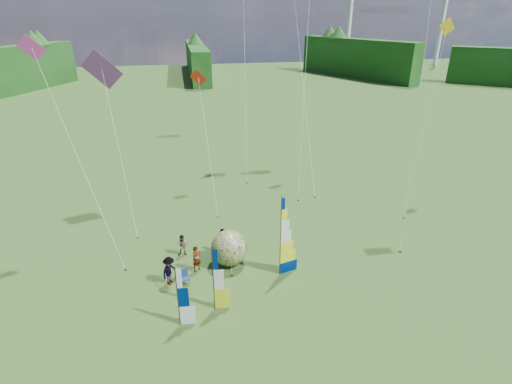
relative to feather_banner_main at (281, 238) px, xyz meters
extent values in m
plane|color=#3C551F|center=(-0.40, -3.62, -2.58)|extent=(220.00, 220.00, 0.00)
sphere|color=navy|center=(-2.88, 1.72, -1.43)|extent=(2.62, 2.62, 2.30)
imported|color=#66594C|center=(-4.94, 1.33, -1.73)|extent=(0.74, 0.68, 1.70)
imported|color=#66594C|center=(-5.74, 3.20, -1.82)|extent=(0.78, 0.45, 1.51)
imported|color=#66594C|center=(-6.57, 0.30, -1.67)|extent=(1.02, 1.22, 1.82)
imported|color=#66594C|center=(-3.14, 3.07, -1.69)|extent=(1.07, 1.00, 1.78)
camera|label=1|loc=(-5.18, -19.59, 12.19)|focal=28.00mm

